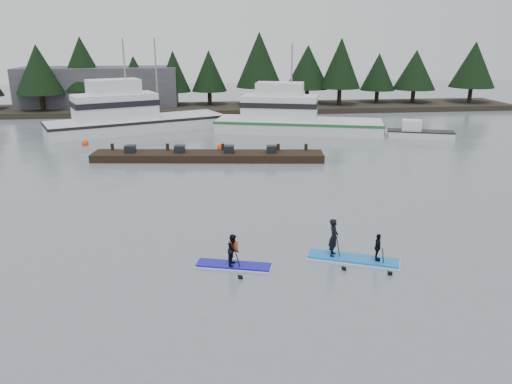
{
  "coord_description": "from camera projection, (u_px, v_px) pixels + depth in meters",
  "views": [
    {
      "loc": [
        -2.73,
        -17.15,
        8.38
      ],
      "look_at": [
        0.0,
        6.0,
        1.1
      ],
      "focal_mm": 35.0,
      "sensor_mm": 36.0,
      "label": 1
    }
  ],
  "objects": [
    {
      "name": "far_shore",
      "position": [
        220.0,
        108.0,
        58.79
      ],
      "size": [
        70.0,
        8.0,
        0.6
      ],
      "primitive_type": "cube",
      "color": "#2D281E",
      "rests_on": "ground"
    },
    {
      "name": "treeline",
      "position": [
        220.0,
        111.0,
        58.88
      ],
      "size": [
        60.0,
        4.0,
        8.0
      ],
      "primitive_type": null,
      "color": "black",
      "rests_on": "ground"
    },
    {
      "name": "buoy_a",
      "position": [
        85.0,
        145.0,
        40.29
      ],
      "size": [
        0.56,
        0.56,
        0.56
      ],
      "primitive_type": "sphere",
      "color": "#F4440C",
      "rests_on": "ground"
    },
    {
      "name": "fishing_boat_large",
      "position": [
        132.0,
        124.0,
        46.07
      ],
      "size": [
        16.51,
        10.13,
        9.22
      ],
      "rotation": [
        0.0,
        0.0,
        0.39
      ],
      "color": "silver",
      "rests_on": "ground"
    },
    {
      "name": "floating_dock",
      "position": [
        208.0,
        156.0,
        35.34
      ],
      "size": [
        16.42,
        4.19,
        0.54
      ],
      "primitive_type": "cube",
      "rotation": [
        0.0,
        0.0,
        -0.13
      ],
      "color": "black",
      "rests_on": "ground"
    },
    {
      "name": "skiff",
      "position": [
        421.0,
        134.0,
        42.95
      ],
      "size": [
        5.69,
        3.32,
        0.64
      ],
      "primitive_type": "cube",
      "rotation": [
        0.0,
        0.0,
        -0.33
      ],
      "color": "silver",
      "rests_on": "ground"
    },
    {
      "name": "waterfront_building",
      "position": [
        100.0,
        89.0,
        58.46
      ],
      "size": [
        18.0,
        6.0,
        5.0
      ],
      "primitive_type": "cube",
      "color": "#4C4C51",
      "rests_on": "ground"
    },
    {
      "name": "paddleboard_solo",
      "position": [
        234.0,
        255.0,
        18.86
      ],
      "size": [
        2.91,
        1.45,
        1.81
      ],
      "rotation": [
        0.0,
        0.0,
        -0.28
      ],
      "color": "#1311A7",
      "rests_on": "ground"
    },
    {
      "name": "buoy_b",
      "position": [
        221.0,
        149.0,
        38.83
      ],
      "size": [
        0.55,
        0.55,
        0.55
      ],
      "primitive_type": "sphere",
      "color": "#F4440C",
      "rests_on": "ground"
    },
    {
      "name": "fishing_boat_medium",
      "position": [
        294.0,
        125.0,
        45.52
      ],
      "size": [
        15.46,
        8.23,
        8.79
      ],
      "rotation": [
        0.0,
        0.0,
        -0.28
      ],
      "color": "silver",
      "rests_on": "ground"
    },
    {
      "name": "ground",
      "position": [
        274.0,
        266.0,
        19.06
      ],
      "size": [
        160.0,
        160.0,
        0.0
      ],
      "primitive_type": "plane",
      "color": "slate",
      "rests_on": "ground"
    },
    {
      "name": "buoy_c",
      "position": [
        382.0,
        135.0,
        44.45
      ],
      "size": [
        0.49,
        0.49,
        0.49
      ],
      "primitive_type": "sphere",
      "color": "#F4440C",
      "rests_on": "ground"
    },
    {
      "name": "paddleboard_duo",
      "position": [
        351.0,
        249.0,
        19.4
      ],
      "size": [
        3.55,
        2.14,
        2.16
      ],
      "rotation": [
        0.0,
        0.0,
        -0.4
      ],
      "color": "blue",
      "rests_on": "ground"
    }
  ]
}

